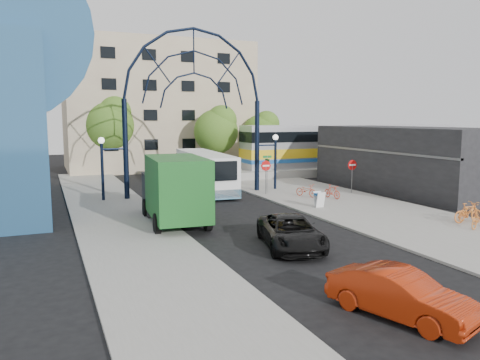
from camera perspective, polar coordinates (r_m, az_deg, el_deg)
name	(u,v)px	position (r m, az deg, el deg)	size (l,w,h in m)	color
ground	(286,241)	(22.12, 5.61, -7.40)	(120.00, 120.00, 0.00)	black
sidewalk_east	(370,211)	(29.71, 15.58, -3.66)	(8.00, 56.00, 0.12)	gray
plaza_west	(124,225)	(25.67, -13.98, -5.35)	(5.00, 50.00, 0.12)	gray
gateway_arch	(194,78)	(34.45, -5.61, 12.29)	(13.64, 0.44, 12.10)	black
stop_sign	(266,169)	(34.44, 3.18, 1.37)	(0.80, 0.07, 2.50)	slate
do_not_enter_sign	(352,168)	(35.95, 13.51, 1.41)	(0.76, 0.07, 2.48)	slate
street_name_sign	(267,166)	(35.14, 3.33, 1.72)	(0.70, 0.70, 2.80)	slate
sandwich_board	(319,198)	(29.79, 9.64, -2.12)	(0.55, 0.61, 0.99)	white
commercial_block_east	(405,159)	(39.06, 19.46, 2.43)	(6.00, 16.00, 5.00)	black
apartment_block	(157,107)	(55.13, -10.14, 8.80)	(20.00, 12.10, 14.00)	tan
train_platform	(353,168)	(51.03, 13.64, 1.39)	(32.00, 5.00, 0.80)	gray
train_car	(354,145)	(50.83, 13.73, 4.19)	(25.10, 3.05, 4.20)	#B7B7BC
tree_north_a	(217,129)	(47.61, -2.76, 6.24)	(4.48, 4.48, 7.00)	#382314
tree_north_b	(110,122)	(49.11, -15.52, 6.78)	(5.12, 5.12, 8.00)	#382314
tree_north_c	(262,131)	(51.79, 2.75, 5.98)	(4.16, 4.16, 6.50)	#382314
city_bus	(205,171)	(36.84, -4.34, 1.11)	(3.27, 11.12, 3.01)	white
green_truck	(174,190)	(25.56, -8.07, -1.19)	(3.26, 7.48, 3.69)	black
black_suv	(291,232)	(20.85, 6.23, -6.33)	(2.34, 5.07, 1.41)	black
red_sedan	(400,294)	(14.49, 18.90, -13.05)	(1.47, 4.23, 1.39)	#9F2409
bike_near_a	(306,190)	(33.73, 8.06, -1.24)	(0.61, 1.75, 0.92)	#D4492A
bike_near_b	(332,192)	(33.31, 11.17, -1.40)	(0.44, 1.57, 0.94)	#D9412B
bike_far_a	(468,211)	(28.77, 26.06, -3.42)	(0.64, 1.83, 0.96)	orange
bike_far_b	(468,213)	(27.89, 26.07, -3.62)	(0.51, 1.80, 1.08)	orange
bike_far_c	(478,220)	(26.83, 27.07, -4.35)	(0.56, 1.62, 0.85)	orange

